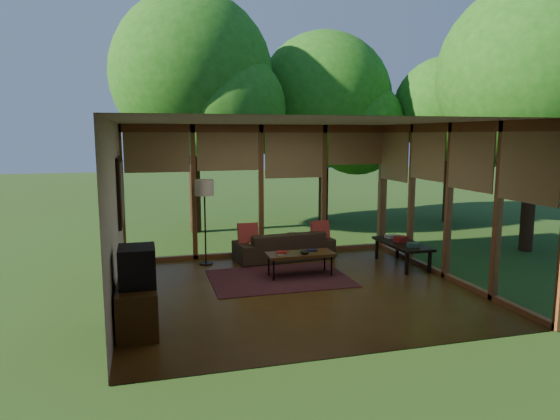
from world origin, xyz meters
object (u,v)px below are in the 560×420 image
object	(u,v)px
media_cabinet	(137,308)
floor_lamp	(204,193)
television	(137,266)
sofa	(284,245)
side_console	(402,245)
coffee_table	(300,255)

from	to	relation	value
media_cabinet	floor_lamp	world-z (taller)	floor_lamp
floor_lamp	media_cabinet	bearing A→B (deg)	-111.98
television	floor_lamp	xyz separation A→B (m)	(1.23, 3.09, 0.56)
media_cabinet	sofa	bearing A→B (deg)	47.48
media_cabinet	side_console	size ratio (longest dim) A/B	0.71
sofa	media_cabinet	world-z (taller)	media_cabinet
floor_lamp	side_console	xyz separation A→B (m)	(3.62, -1.10, -1.00)
sofa	coffee_table	world-z (taller)	sofa
floor_lamp	sofa	bearing A→B (deg)	-0.54
floor_lamp	coffee_table	xyz separation A→B (m)	(1.52, -1.27, -1.01)
media_cabinet	side_console	distance (m)	5.26
media_cabinet	side_console	world-z (taller)	media_cabinet
television	floor_lamp	bearing A→B (deg)	68.34
coffee_table	floor_lamp	bearing A→B (deg)	140.08
media_cabinet	side_console	bearing A→B (deg)	22.28
television	side_console	bearing A→B (deg)	22.37
television	floor_lamp	size ratio (longest dim) A/B	0.33
sofa	television	bearing A→B (deg)	41.42
side_console	sofa	bearing A→B (deg)	152.18
media_cabinet	floor_lamp	bearing A→B (deg)	68.02
television	side_console	distance (m)	5.26
media_cabinet	television	xyz separation A→B (m)	(0.02, 0.00, 0.55)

